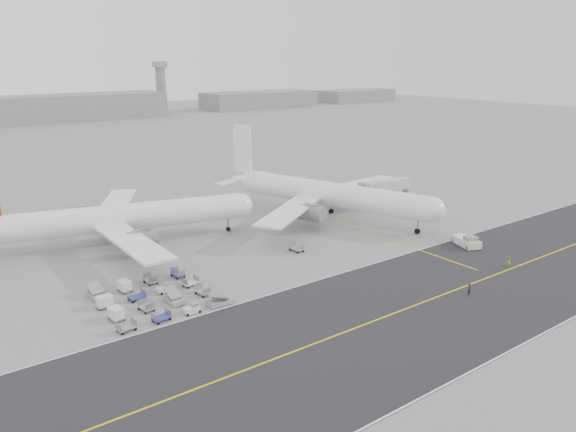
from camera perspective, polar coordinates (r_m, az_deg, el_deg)
ground at (r=90.14m, az=-0.52°, el=-6.91°), size 700.00×700.00×0.00m
taxiway at (r=80.93m, az=10.07°, el=-9.96°), size 220.00×59.00×0.03m
horizon_buildings at (r=338.30m, az=-23.22°, el=8.82°), size 520.00×28.00×28.00m
control_tower at (r=364.42m, az=-12.77°, el=12.70°), size 7.00×7.00×31.25m
airliner_a at (r=111.77m, az=-16.58°, el=-0.15°), size 51.81×50.66×18.24m
airliner_b at (r=125.31m, az=3.84°, el=2.31°), size 52.02×53.02×18.98m
pushback_tug at (r=112.34m, az=17.69°, el=-2.47°), size 4.79×8.04×2.29m
jet_bridge at (r=139.39m, az=9.92°, el=2.93°), size 15.62×4.23×5.85m
gse_cluster at (r=86.44m, az=-13.23°, el=-8.40°), size 22.47×21.77×1.88m
stray_dolly at (r=104.50m, az=0.89°, el=-3.61°), size 1.85×2.77×1.62m
ground_crew_a at (r=90.03m, az=17.95°, el=-7.13°), size 0.71×0.50×1.84m
ground_crew_b at (r=103.54m, az=21.48°, el=-4.39°), size 1.10×0.96×1.94m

